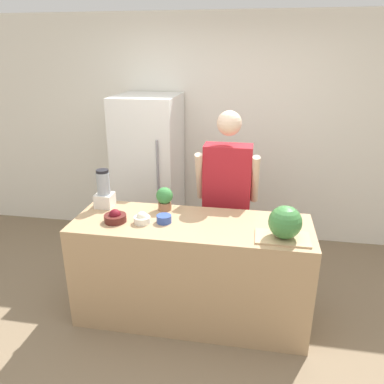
{
  "coord_description": "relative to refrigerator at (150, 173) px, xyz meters",
  "views": [
    {
      "loc": [
        0.48,
        -2.35,
        2.19
      ],
      "look_at": [
        0.0,
        0.37,
        1.15
      ],
      "focal_mm": 35.0,
      "sensor_mm": 36.0,
      "label": 1
    }
  ],
  "objects": [
    {
      "name": "cutting_board",
      "position": [
        1.41,
        -1.4,
        0.03
      ],
      "size": [
        0.4,
        0.25,
        0.01
      ],
      "color": "tan",
      "rests_on": "counter_island"
    },
    {
      "name": "bowl_small_blue",
      "position": [
        0.49,
        -1.28,
        0.05
      ],
      "size": [
        0.12,
        0.12,
        0.06
      ],
      "color": "#334C9E",
      "rests_on": "counter_island"
    },
    {
      "name": "counter_island",
      "position": [
        0.7,
        -1.25,
        -0.43
      ],
      "size": [
        1.93,
        0.67,
        0.9
      ],
      "color": "tan",
      "rests_on": "ground_plane"
    },
    {
      "name": "wall_back",
      "position": [
        0.7,
        0.42,
        0.42
      ],
      "size": [
        8.0,
        0.06,
        2.6
      ],
      "color": "white",
      "rests_on": "ground_plane"
    },
    {
      "name": "watermelon",
      "position": [
        1.42,
        -1.41,
        0.16
      ],
      "size": [
        0.24,
        0.24,
        0.24
      ],
      "color": "#3D7F3D",
      "rests_on": "cutting_board"
    },
    {
      "name": "bowl_cream",
      "position": [
        0.32,
        -1.32,
        0.06
      ],
      "size": [
        0.13,
        0.13,
        0.1
      ],
      "color": "white",
      "rests_on": "counter_island"
    },
    {
      "name": "potted_plant",
      "position": [
        0.43,
        -1.03,
        0.13
      ],
      "size": [
        0.14,
        0.14,
        0.2
      ],
      "color": "#996647",
      "rests_on": "counter_island"
    },
    {
      "name": "refrigerator",
      "position": [
        0.0,
        0.0,
        0.0
      ],
      "size": [
        0.66,
        0.77,
        1.75
      ],
      "color": "white",
      "rests_on": "ground_plane"
    },
    {
      "name": "ground_plane",
      "position": [
        0.7,
        -1.58,
        -0.88
      ],
      "size": [
        14.0,
        14.0,
        0.0
      ],
      "primitive_type": "plane",
      "color": "#7F6B51"
    },
    {
      "name": "blender",
      "position": [
        -0.11,
        -1.06,
        0.17
      ],
      "size": [
        0.15,
        0.15,
        0.34
      ],
      "color": "silver",
      "rests_on": "counter_island"
    },
    {
      "name": "person",
      "position": [
        0.94,
        -0.63,
        -0.0
      ],
      "size": [
        0.58,
        0.27,
        1.71
      ],
      "color": "#333338",
      "rests_on": "ground_plane"
    },
    {
      "name": "bowl_cherries",
      "position": [
        0.1,
        -1.34,
        0.06
      ],
      "size": [
        0.18,
        0.18,
        0.11
      ],
      "color": "#511E19",
      "rests_on": "counter_island"
    }
  ]
}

